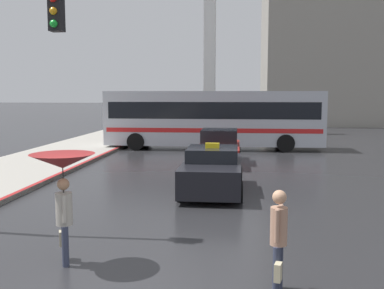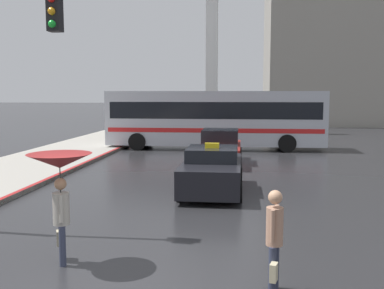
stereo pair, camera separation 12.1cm
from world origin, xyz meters
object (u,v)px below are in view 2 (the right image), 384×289
pedestrian_man (274,236)px  monument_cross (212,15)px  sedan_red (220,148)px  pedestrian_with_umbrella (60,173)px  taxi (212,171)px  city_bus (215,117)px

pedestrian_man → monument_cross: (-2.97, 29.20, 8.33)m
sedan_red → pedestrian_with_umbrella: size_ratio=2.11×
pedestrian_with_umbrella → pedestrian_man: pedestrian_with_umbrella is taller
taxi → sedan_red: (-0.03, 5.92, 0.01)m
taxi → city_bus: 11.40m
sedan_red → city_bus: 5.55m
sedan_red → pedestrian_man: bearing=96.5°
taxi → sedan_red: taxi is taller
taxi → monument_cross: 23.71m
pedestrian_man → city_bus: bearing=-158.1°
sedan_red → monument_cross: bearing=-84.7°
sedan_red → pedestrian_with_umbrella: 12.55m
pedestrian_with_umbrella → pedestrian_man: size_ratio=1.25×
city_bus → pedestrian_with_umbrella: city_bus is taller
sedan_red → pedestrian_with_umbrella: bearing=79.5°
sedan_red → pedestrian_man: size_ratio=2.65×
pedestrian_with_umbrella → monument_cross: monument_cross is taller
sedan_red → pedestrian_man: (1.48, -13.06, 0.22)m
pedestrian_with_umbrella → monument_cross: size_ratio=0.13×
taxi → pedestrian_with_umbrella: bearing=70.1°
monument_cross → pedestrian_man: bearing=-84.2°
pedestrian_with_umbrella → pedestrian_man: 3.91m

